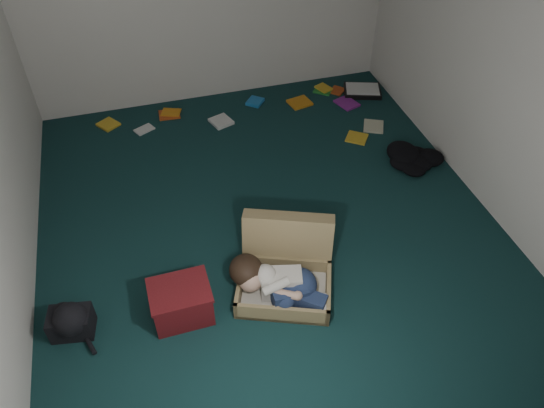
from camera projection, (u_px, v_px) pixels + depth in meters
floor at (267, 221)px, 4.81m from camera, size 4.50×4.50×0.00m
wall_front at (405, 360)px, 2.34m from camera, size 4.50×0.00×4.50m
wall_right at (502, 60)px, 4.32m from camera, size 0.00×4.50×4.50m
suitcase at (286, 268)px, 4.20m from camera, size 0.93×0.92×0.53m
person at (277, 282)px, 4.04m from camera, size 0.70×0.58×0.33m
maroon_bin at (181, 302)px, 3.96m from camera, size 0.46×0.36×0.31m
backpack at (71, 322)px, 3.88m from camera, size 0.43×0.36×0.23m
clothing_pile at (418, 157)px, 5.37m from camera, size 0.55×0.49×0.14m
paper_tray at (362, 91)px, 6.38m from camera, size 0.52×0.45×0.06m
book_scatter at (268, 113)px, 6.07m from camera, size 3.04×1.28×0.02m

